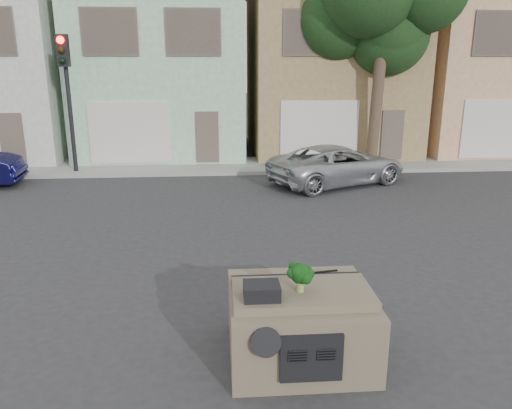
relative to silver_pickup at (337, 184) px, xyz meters
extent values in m
plane|color=#303033|center=(-3.02, -7.42, 0.00)|extent=(120.00, 120.00, 0.00)
cube|color=gray|center=(-3.02, 3.08, 0.07)|extent=(40.00, 3.00, 0.15)
cube|color=#A1D1AA|center=(-6.52, 7.08, 3.77)|extent=(7.20, 8.20, 7.55)
cube|color=#997B51|center=(0.98, 7.08, 3.77)|extent=(7.20, 8.20, 7.55)
cube|color=tan|center=(8.48, 7.08, 3.77)|extent=(7.20, 8.20, 7.55)
imported|color=#B2B4B9|center=(0.00, 0.00, 0.00)|extent=(5.41, 4.07, 1.37)
cube|color=black|center=(-9.52, 2.08, 2.55)|extent=(0.40, 0.40, 5.10)
cube|color=#1A3817|center=(1.98, 2.38, 4.25)|extent=(4.40, 4.00, 8.50)
cube|color=brown|center=(-3.02, -10.42, 0.56)|extent=(2.00, 1.80, 1.12)
cube|color=black|center=(-3.60, -10.77, 1.22)|extent=(0.48, 0.38, 0.20)
cube|color=black|center=(-2.74, -10.04, 1.13)|extent=(0.69, 0.15, 0.02)
cube|color=black|center=(-3.06, -10.61, 1.33)|extent=(0.42, 0.42, 0.42)
camera|label=1|loc=(-4.13, -16.76, 4.14)|focal=35.00mm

